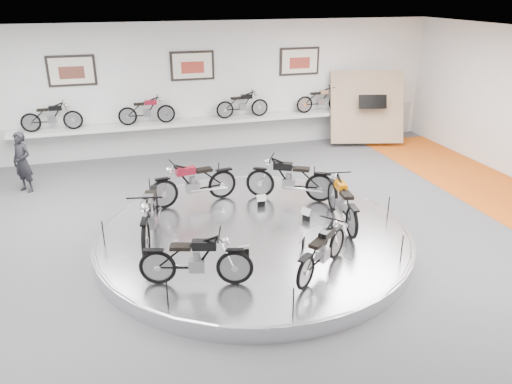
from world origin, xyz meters
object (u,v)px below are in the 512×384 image
object	(u,v)px
display_platform	(254,237)
bike_c	(150,214)
visitor	(22,162)
bike_f	(342,201)
shelf	(196,122)
bike_e	(322,250)
bike_d	(196,259)
bike_b	(193,182)
bike_a	(290,178)

from	to	relation	value
display_platform	bike_c	xyz separation A→B (m)	(-2.04, 0.18, 0.71)
bike_c	visitor	bearing A→B (deg)	-135.11
bike_f	visitor	world-z (taller)	visitor
bike_f	shelf	bearing A→B (deg)	24.37
bike_c	visitor	size ratio (longest dim) A/B	1.20
bike_e	bike_d	bearing A→B (deg)	133.05
bike_b	bike_c	size ratio (longest dim) A/B	0.93
bike_a	bike_d	bearing A→B (deg)	76.09
shelf	bike_f	world-z (taller)	bike_f
bike_b	bike_e	bearing A→B (deg)	104.84
bike_e	bike_a	bearing A→B (deg)	39.31
shelf	bike_b	world-z (taller)	bike_b
bike_b	bike_e	distance (m)	3.96
bike_a	bike_b	size ratio (longest dim) A/B	0.99
bike_b	bike_d	size ratio (longest dim) A/B	1.10
bike_f	bike_a	bearing A→B (deg)	30.12
bike_b	bike_d	world-z (taller)	bike_b
display_platform	visitor	xyz separation A→B (m)	(-4.85, 4.44, 0.64)
visitor	bike_d	bearing A→B (deg)	-18.71
display_platform	bike_e	distance (m)	2.10
bike_e	visitor	xyz separation A→B (m)	(-5.52, 6.34, 0.04)
bike_a	bike_b	distance (m)	2.23
display_platform	bike_f	distance (m)	1.98
bike_a	bike_f	distance (m)	1.64
bike_c	visitor	world-z (taller)	visitor
bike_b	bike_c	world-z (taller)	bike_c
bike_f	display_platform	bearing A→B (deg)	92.53
shelf	bike_d	size ratio (longest dim) A/B	6.83
shelf	bike_e	world-z (taller)	bike_e
bike_b	visitor	size ratio (longest dim) A/B	1.12
bike_c	display_platform	bearing A→B (deg)	96.63
visitor	bike_e	bearing A→B (deg)	-6.63
bike_a	visitor	distance (m)	6.86
bike_a	bike_d	xyz separation A→B (m)	(-2.73, -2.97, -0.04)
shelf	bike_a	xyz separation A→B (m)	(1.26, -5.08, -0.18)
shelf	bike_b	bearing A→B (deg)	-101.20
bike_a	bike_f	world-z (taller)	bike_a
shelf	bike_e	distance (m)	8.33
bike_d	bike_f	xyz separation A→B (m)	(3.33, 1.45, 0.03)
bike_a	bike_e	world-z (taller)	bike_a
bike_a	visitor	world-z (taller)	visitor
bike_e	visitor	bearing A→B (deg)	90.68
display_platform	bike_d	xyz separation A→B (m)	(-1.47, -1.65, 0.62)
bike_b	bike_e	size ratio (longest dim) A/B	1.17
visitor	display_platform	bearing A→B (deg)	-0.22
bike_e	display_platform	bearing A→B (deg)	69.29
display_platform	shelf	bearing A→B (deg)	90.00
display_platform	bike_e	bearing A→B (deg)	-70.32
display_platform	bike_f	world-z (taller)	bike_f
bike_f	visitor	xyz separation A→B (m)	(-6.71, 4.64, -0.01)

